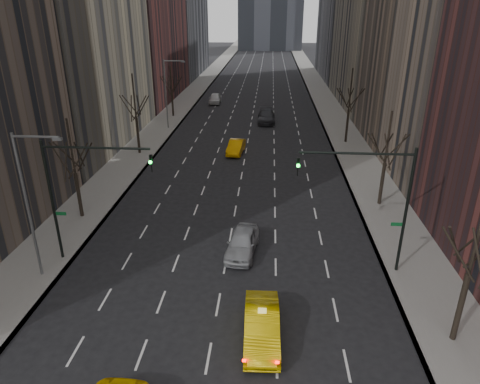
# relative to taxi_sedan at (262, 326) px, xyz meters

# --- Properties ---
(sidewalk_left) EXTENTS (4.50, 320.00, 0.15)m
(sidewalk_left) POSITION_rel_taxi_sedan_xyz_m (-14.74, 64.51, -0.74)
(sidewalk_left) COLOR slate
(sidewalk_left) RESTS_ON ground
(sidewalk_right) EXTENTS (4.50, 320.00, 0.15)m
(sidewalk_right) POSITION_rel_taxi_sedan_xyz_m (9.76, 64.51, -0.74)
(sidewalk_right) COLOR slate
(sidewalk_right) RESTS_ON ground
(tree_lw_b) EXTENTS (3.36, 3.50, 7.82)m
(tree_lw_b) POSITION_rel_taxi_sedan_xyz_m (-14.49, 12.51, 2.91)
(tree_lw_b) COLOR black
(tree_lw_b) RESTS_ON ground
(tree_lw_c) EXTENTS (3.36, 3.50, 8.74)m
(tree_lw_c) POSITION_rel_taxi_sedan_xyz_m (-14.49, 28.51, 3.22)
(tree_lw_c) COLOR black
(tree_lw_c) RESTS_ON ground
(tree_lw_d) EXTENTS (3.36, 3.50, 7.36)m
(tree_lw_d) POSITION_rel_taxi_sedan_xyz_m (-14.49, 46.51, 2.75)
(tree_lw_d) COLOR black
(tree_lw_d) RESTS_ON ground
(tree_rw_a) EXTENTS (3.36, 3.50, 8.28)m
(tree_rw_a) POSITION_rel_taxi_sedan_xyz_m (9.51, 0.51, 3.07)
(tree_rw_a) COLOR black
(tree_rw_a) RESTS_ON ground
(tree_rw_b) EXTENTS (3.36, 3.50, 7.82)m
(tree_rw_b) POSITION_rel_taxi_sedan_xyz_m (9.51, 16.51, 2.91)
(tree_rw_b) COLOR black
(tree_rw_b) RESTS_ON ground
(tree_rw_c) EXTENTS (3.36, 3.50, 8.74)m
(tree_rw_c) POSITION_rel_taxi_sedan_xyz_m (9.51, 34.51, 3.22)
(tree_rw_c) COLOR black
(tree_rw_c) RESTS_ON ground
(traffic_mast_left) EXTENTS (6.69, 0.39, 8.00)m
(traffic_mast_left) POSITION_rel_taxi_sedan_xyz_m (-11.60, 6.51, 4.68)
(traffic_mast_left) COLOR black
(traffic_mast_left) RESTS_ON ground
(traffic_mast_right) EXTENTS (6.69, 0.39, 8.00)m
(traffic_mast_right) POSITION_rel_taxi_sedan_xyz_m (6.62, 6.51, 4.68)
(traffic_mast_right) COLOR black
(traffic_mast_right) RESTS_ON ground
(streetlight_near) EXTENTS (2.83, 0.22, 9.00)m
(streetlight_near) POSITION_rel_taxi_sedan_xyz_m (-13.33, 4.51, 4.81)
(streetlight_near) COLOR slate
(streetlight_near) RESTS_ON ground
(streetlight_far) EXTENTS (2.83, 0.22, 9.00)m
(streetlight_far) POSITION_rel_taxi_sedan_xyz_m (-13.33, 39.51, 4.81)
(streetlight_far) COLOR slate
(streetlight_far) RESTS_ON ground
(taxi_sedan) EXTENTS (1.87, 4.98, 1.62)m
(taxi_sedan) POSITION_rel_taxi_sedan_xyz_m (0.00, 0.00, 0.00)
(taxi_sedan) COLOR #D6AF04
(taxi_sedan) RESTS_ON ground
(silver_sedan_ahead) EXTENTS (2.39, 4.83, 1.58)m
(silver_sedan_ahead) POSITION_rel_taxi_sedan_xyz_m (-1.50, 8.08, -0.02)
(silver_sedan_ahead) COLOR #999BA0
(silver_sedan_ahead) RESTS_ON ground
(far_taxi) EXTENTS (2.01, 4.64, 1.49)m
(far_taxi) POSITION_rel_taxi_sedan_xyz_m (-3.60, 29.54, -0.07)
(far_taxi) COLOR #EA9B04
(far_taxi) RESTS_ON ground
(far_suv_grey) EXTENTS (2.44, 5.96, 1.73)m
(far_suv_grey) POSITION_rel_taxi_sedan_xyz_m (-0.34, 43.94, 0.05)
(far_suv_grey) COLOR #292A2E
(far_suv_grey) RESTS_ON ground
(far_car_white) EXTENTS (2.18, 4.99, 1.67)m
(far_car_white) POSITION_rel_taxi_sedan_xyz_m (-9.33, 56.61, 0.03)
(far_car_white) COLOR silver
(far_car_white) RESTS_ON ground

